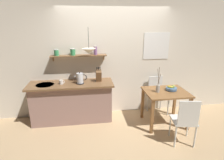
% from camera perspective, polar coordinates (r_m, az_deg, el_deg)
% --- Properties ---
extents(ground_plane, '(14.00, 14.00, 0.00)m').
position_cam_1_polar(ground_plane, '(4.28, 1.85, -13.17)').
color(ground_plane, tan).
extents(back_wall, '(6.80, 0.11, 2.70)m').
position_cam_1_polar(back_wall, '(4.43, 3.16, 6.70)').
color(back_wall, silver).
rests_on(back_wall, ground_plane).
extents(kitchen_counter, '(1.83, 0.63, 0.90)m').
position_cam_1_polar(kitchen_counter, '(4.31, -12.14, -6.49)').
color(kitchen_counter, gray).
rests_on(kitchen_counter, ground_plane).
extents(wall_shelf, '(1.22, 0.20, 0.32)m').
position_cam_1_polar(wall_shelf, '(4.16, -10.80, 7.88)').
color(wall_shelf, brown).
extents(dining_table, '(0.89, 0.75, 0.77)m').
position_cam_1_polar(dining_table, '(4.16, 16.12, -5.04)').
color(dining_table, brown).
rests_on(dining_table, ground_plane).
extents(dining_chair_near, '(0.47, 0.47, 0.92)m').
position_cam_1_polar(dining_chair_near, '(3.64, 21.59, -11.22)').
color(dining_chair_near, white).
rests_on(dining_chair_near, ground_plane).
extents(dining_chair_far, '(0.48, 0.46, 0.90)m').
position_cam_1_polar(dining_chair_far, '(4.69, 13.63, -3.96)').
color(dining_chair_far, silver).
rests_on(dining_chair_far, ground_plane).
extents(fruit_bowl, '(0.23, 0.23, 0.12)m').
position_cam_1_polar(fruit_bowl, '(4.18, 17.79, -2.48)').
color(fruit_bowl, '#51759E').
rests_on(fruit_bowl, dining_table).
extents(twig_vase, '(0.08, 0.08, 0.54)m').
position_cam_1_polar(twig_vase, '(3.99, 13.90, -2.35)').
color(twig_vase, '#B7B2A8').
rests_on(twig_vase, dining_table).
extents(electric_kettle, '(0.26, 0.16, 0.26)m').
position_cam_1_polar(electric_kettle, '(4.03, -9.77, 0.46)').
color(electric_kettle, black).
rests_on(electric_kettle, kitchen_counter).
extents(knife_block, '(0.12, 0.20, 0.34)m').
position_cam_1_polar(knife_block, '(4.13, -4.13, 1.41)').
color(knife_block, brown).
rests_on(knife_block, kitchen_counter).
extents(coffee_mug_by_sink, '(0.12, 0.08, 0.09)m').
position_cam_1_polar(coffee_mug_by_sink, '(4.11, -15.31, -0.62)').
color(coffee_mug_by_sink, white).
rests_on(coffee_mug_by_sink, kitchen_counter).
extents(pendant_lamp, '(0.29, 0.29, 0.53)m').
position_cam_1_polar(pendant_lamp, '(3.91, -7.11, 8.85)').
color(pendant_lamp, black).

